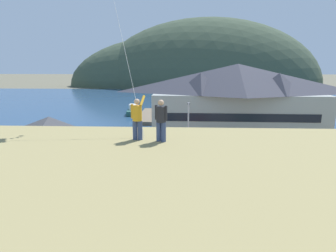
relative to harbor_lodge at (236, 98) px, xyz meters
name	(u,v)px	position (x,y,z in m)	size (l,w,h in m)	color
ground_plane	(155,201)	(-10.29, -21.46, -5.65)	(600.00, 600.00, 0.00)	#66604C
parking_lot_pad	(160,175)	(-10.29, -16.46, -5.60)	(40.00, 20.00, 0.10)	gray
bay_water	(174,102)	(-10.29, 38.54, -5.63)	(360.00, 84.00, 0.03)	navy
far_hill_west_ridge	(176,86)	(-10.45, 99.79, -5.65)	(107.36, 46.85, 49.63)	#3D4C38
far_hill_east_peak	(207,86)	(5.19, 98.67, -5.65)	(109.70, 58.19, 65.19)	#3D4C38
harbor_lodge	(236,98)	(0.00, 0.00, 0.00)	(25.99, 10.75, 10.63)	#999E99
storage_shed_near_lot	(51,145)	(-20.67, -16.52, -2.67)	(7.32, 6.17, 5.74)	beige
wharf_dock	(148,116)	(-14.91, 13.60, -5.30)	(3.20, 15.68, 0.70)	#70604C
moored_boat_wharfside	(134,110)	(-18.49, 17.89, -4.93)	(3.01, 7.85, 2.16)	#23564C
parked_car_corner_spot	(306,166)	(3.63, -16.11, -4.58)	(4.26, 2.16, 1.82)	#236633
parked_car_mid_row_near	(326,189)	(3.02, -21.07, -4.58)	(4.26, 2.17, 1.82)	#236633
parked_car_front_row_silver	(203,162)	(-6.02, -15.35, -4.58)	(4.25, 2.16, 1.82)	red
parked_car_front_row_end	(155,158)	(-10.93, -14.32, -4.58)	(4.29, 2.22, 1.82)	black
parking_light_pole	(188,126)	(-7.44, -10.90, -1.90)	(0.24, 0.78, 6.25)	#ADADB2
person_kite_flyer	(137,118)	(-10.16, -30.10, 2.67)	(0.58, 0.63, 1.86)	#384770
person_companion	(161,119)	(-9.14, -30.35, 2.65)	(0.52, 0.40, 1.74)	#384770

